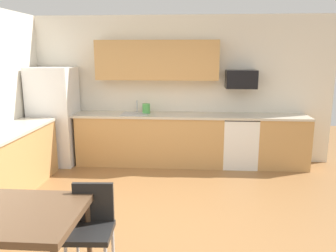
{
  "coord_description": "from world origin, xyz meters",
  "views": [
    {
      "loc": [
        0.34,
        -3.75,
        2.02
      ],
      "look_at": [
        0.0,
        1.0,
        1.0
      ],
      "focal_mm": 36.37,
      "sensor_mm": 36.0,
      "label": 1
    }
  ],
  "objects_px": {
    "oven_range": "(239,141)",
    "chair_near_table": "(91,223)",
    "kettle": "(146,109)",
    "refrigerator": "(55,116)",
    "microwave": "(241,79)"
  },
  "relations": [
    {
      "from": "oven_range",
      "to": "chair_near_table",
      "type": "xyz_separation_m",
      "value": [
        -1.76,
        -3.27,
        0.05
      ]
    },
    {
      "from": "oven_range",
      "to": "kettle",
      "type": "height_order",
      "value": "kettle"
    },
    {
      "from": "refrigerator",
      "to": "kettle",
      "type": "height_order",
      "value": "refrigerator"
    },
    {
      "from": "chair_near_table",
      "to": "kettle",
      "type": "bearing_deg",
      "value": 88.93
    },
    {
      "from": "microwave",
      "to": "chair_near_table",
      "type": "relative_size",
      "value": 0.64
    },
    {
      "from": "refrigerator",
      "to": "oven_range",
      "type": "xyz_separation_m",
      "value": [
        3.38,
        0.08,
        -0.43
      ]
    },
    {
      "from": "kettle",
      "to": "chair_near_table",
      "type": "bearing_deg",
      "value": -91.07
    },
    {
      "from": "microwave",
      "to": "refrigerator",
      "type": "bearing_deg",
      "value": -176.95
    },
    {
      "from": "oven_range",
      "to": "chair_near_table",
      "type": "bearing_deg",
      "value": -118.31
    },
    {
      "from": "chair_near_table",
      "to": "microwave",
      "type": "bearing_deg",
      "value": 62.4
    },
    {
      "from": "refrigerator",
      "to": "oven_range",
      "type": "height_order",
      "value": "refrigerator"
    },
    {
      "from": "oven_range",
      "to": "chair_near_table",
      "type": "height_order",
      "value": "oven_range"
    },
    {
      "from": "oven_range",
      "to": "kettle",
      "type": "bearing_deg",
      "value": 178.31
    },
    {
      "from": "microwave",
      "to": "oven_range",
      "type": "bearing_deg",
      "value": -90.0
    },
    {
      "from": "oven_range",
      "to": "kettle",
      "type": "xyz_separation_m",
      "value": [
        -1.7,
        0.05,
        0.56
      ]
    }
  ]
}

